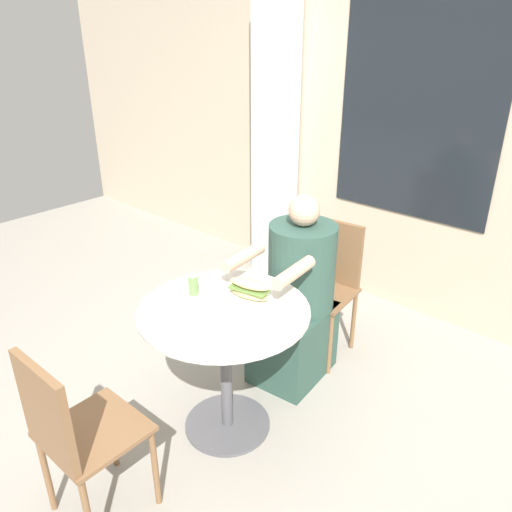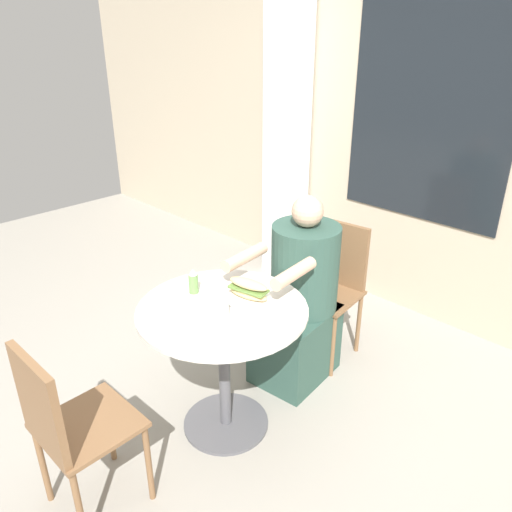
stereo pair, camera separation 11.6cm
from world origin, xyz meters
name	(u,v)px [view 1 (the left image)]	position (x,y,z in m)	size (l,w,h in m)	color
ground_plane	(228,425)	(0.00, 0.00, 0.00)	(8.00, 8.00, 0.00)	gray
storefront_wall	(414,119)	(0.00, 1.84, 1.40)	(8.00, 0.09, 2.80)	#B7A88E
lattice_pillar	(275,133)	(-1.06, 1.65, 1.20)	(0.27, 0.27, 2.40)	silver
cafe_table	(225,341)	(0.00, 0.00, 0.55)	(0.84, 0.84, 0.73)	beige
diner_chair	(329,276)	(-0.04, 0.97, 0.52)	(0.42, 0.42, 0.87)	brown
seated_diner	(297,303)	(-0.02, 0.62, 0.49)	(0.45, 0.72, 1.14)	#2D4C42
empty_chair_across	(71,428)	(-0.06, -0.81, 0.52)	(0.38, 0.38, 0.87)	brown
sandwich_on_plate	(249,291)	(0.03, 0.15, 0.78)	(0.23, 0.23, 0.11)	white
drink_cup	(223,309)	(0.07, -0.07, 0.79)	(0.09, 0.09, 0.11)	silver
condiment_bottle	(193,283)	(-0.22, 0.00, 0.80)	(0.05, 0.05, 0.13)	#66934C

